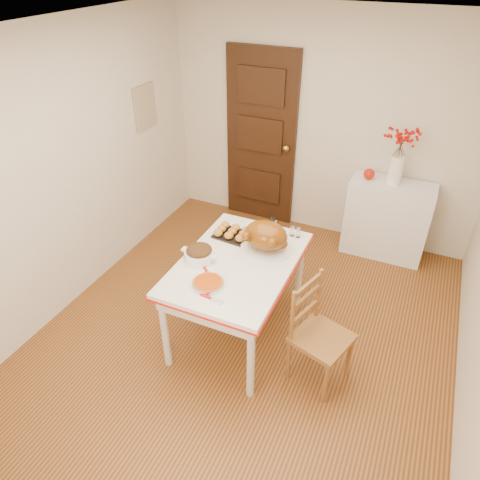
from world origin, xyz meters
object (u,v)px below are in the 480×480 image
at_px(chair_oak, 322,336).
at_px(sideboard, 386,219).
at_px(turkey_platter, 266,237).
at_px(kitchen_table, 238,298).
at_px(pumpkin_pie, 208,283).

bearing_deg(chair_oak, sideboard, 12.40).
distance_m(sideboard, turkey_platter, 1.83).
bearing_deg(kitchen_table, turkey_platter, 58.08).
distance_m(sideboard, pumpkin_pie, 2.44).
relative_size(sideboard, pumpkin_pie, 3.54).
relative_size(turkey_platter, pumpkin_pie, 1.75).
height_order(kitchen_table, chair_oak, chair_oak).
xyz_separation_m(sideboard, chair_oak, (-0.17, -2.00, 0.02)).
bearing_deg(kitchen_table, pumpkin_pie, -101.94).
bearing_deg(sideboard, turkey_platter, -117.56).
height_order(kitchen_table, pumpkin_pie, pumpkin_pie).
bearing_deg(turkey_platter, sideboard, 78.22).
relative_size(sideboard, chair_oak, 0.95).
distance_m(kitchen_table, pumpkin_pie, 0.56).
height_order(turkey_platter, pumpkin_pie, turkey_platter).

